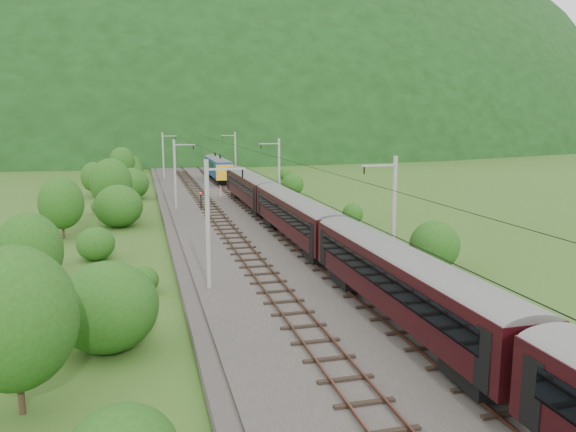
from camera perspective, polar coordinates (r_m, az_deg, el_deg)
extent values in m
plane|color=#325219|center=(36.93, 1.68, -7.00)|extent=(600.00, 600.00, 0.00)
cube|color=#38332D|center=(46.24, -1.83, -3.32)|extent=(14.00, 220.00, 0.30)
cube|color=brown|center=(45.58, -5.66, -3.12)|extent=(0.08, 220.00, 0.15)
cube|color=brown|center=(45.82, -3.88, -3.02)|extent=(0.08, 220.00, 0.15)
cube|color=black|center=(45.73, -4.77, -3.24)|extent=(2.40, 220.00, 0.12)
cube|color=brown|center=(46.56, 0.19, -2.79)|extent=(0.08, 220.00, 0.15)
cube|color=brown|center=(46.94, 1.88, -2.69)|extent=(0.08, 220.00, 0.15)
cube|color=black|center=(46.77, 1.04, -2.90)|extent=(2.40, 220.00, 0.12)
cylinder|color=gray|center=(34.69, -8.15, -0.90)|extent=(0.28, 0.28, 8.00)
cube|color=gray|center=(34.38, -6.30, 4.77)|extent=(2.40, 0.12, 0.12)
cylinder|color=black|center=(34.57, -4.65, 4.33)|extent=(0.10, 0.10, 0.50)
cylinder|color=gray|center=(66.29, -11.41, 4.17)|extent=(0.28, 0.28, 8.00)
cube|color=gray|center=(66.13, -10.46, 7.14)|extent=(2.40, 0.12, 0.12)
cylinder|color=black|center=(66.23, -9.59, 6.91)|extent=(0.10, 0.10, 0.50)
cylinder|color=gray|center=(98.15, -12.56, 5.95)|extent=(0.28, 0.28, 8.00)
cube|color=gray|center=(98.04, -11.93, 7.96)|extent=(2.40, 0.12, 0.12)
cylinder|color=black|center=(98.11, -11.34, 7.80)|extent=(0.10, 0.10, 0.50)
cylinder|color=gray|center=(130.08, -13.16, 6.86)|extent=(0.28, 0.28, 8.00)
cube|color=gray|center=(130.00, -12.68, 8.37)|extent=(2.40, 0.12, 0.12)
cylinder|color=black|center=(130.05, -12.23, 8.26)|extent=(0.10, 0.10, 0.50)
cylinder|color=gray|center=(162.04, -13.52, 7.41)|extent=(0.28, 0.28, 8.00)
cube|color=gray|center=(161.97, -13.14, 8.62)|extent=(2.40, 0.12, 0.12)
cylinder|color=black|center=(162.01, -12.77, 8.53)|extent=(0.10, 0.10, 0.50)
cylinder|color=gray|center=(38.11, 10.69, 0.01)|extent=(0.28, 0.28, 8.00)
cube|color=gray|center=(37.18, 9.18, 5.09)|extent=(2.40, 0.12, 0.12)
cylinder|color=black|center=(36.82, 7.74, 4.61)|extent=(0.10, 0.10, 0.50)
cylinder|color=gray|center=(68.15, -0.92, 4.51)|extent=(0.28, 0.28, 8.00)
cube|color=gray|center=(67.63, -1.92, 7.36)|extent=(2.40, 0.12, 0.12)
cylinder|color=black|center=(67.43, -2.75, 7.09)|extent=(0.10, 0.10, 0.50)
cylinder|color=gray|center=(99.42, -5.37, 6.19)|extent=(0.28, 0.28, 8.00)
cube|color=gray|center=(99.06, -6.09, 8.13)|extent=(2.40, 0.12, 0.12)
cylinder|color=black|center=(98.93, -6.67, 7.95)|extent=(0.10, 0.10, 0.50)
cylinder|color=gray|center=(131.04, -7.69, 7.05)|extent=(0.28, 0.28, 8.00)
cube|color=gray|center=(130.77, -8.25, 8.52)|extent=(2.40, 0.12, 0.12)
cylinder|color=black|center=(130.67, -8.69, 8.38)|extent=(0.10, 0.10, 0.50)
cylinder|color=gray|center=(162.81, -9.11, 7.57)|extent=(0.28, 0.28, 8.00)
cube|color=gray|center=(162.59, -9.57, 8.75)|extent=(2.40, 0.12, 0.12)
cylinder|color=black|center=(162.51, -9.92, 8.63)|extent=(0.10, 0.10, 0.50)
cylinder|color=black|center=(44.68, -4.89, 5.21)|extent=(0.03, 198.00, 0.03)
cylinder|color=black|center=(45.74, 1.07, 5.36)|extent=(0.03, 198.00, 0.03)
ellipsoid|color=black|center=(294.23, -12.92, 7.62)|extent=(504.00, 360.00, 244.00)
cube|color=black|center=(28.80, 11.57, -6.53)|extent=(2.57, 19.51, 2.66)
cylinder|color=slate|center=(28.49, 11.65, -4.22)|extent=(2.57, 19.41, 2.57)
cube|color=black|center=(28.17, 9.19, -6.15)|extent=(0.05, 17.17, 1.02)
cube|color=black|center=(29.30, 13.89, -5.69)|extent=(0.05, 17.17, 1.02)
cube|color=black|center=(23.87, 18.91, -14.86)|extent=(1.95, 2.84, 0.80)
cube|color=black|center=(35.27, 6.54, -6.25)|extent=(1.95, 2.84, 0.80)
cube|color=black|center=(47.17, 0.75, 0.11)|extent=(2.57, 19.51, 2.66)
cylinder|color=slate|center=(46.98, 0.75, 1.54)|extent=(2.57, 19.41, 2.57)
cube|color=black|center=(46.79, -0.79, 0.42)|extent=(0.05, 17.17, 1.02)
cube|color=black|center=(47.48, 2.27, 0.55)|extent=(0.05, 17.17, 1.02)
cube|color=black|center=(41.13, 3.29, -3.85)|extent=(1.95, 2.84, 0.80)
cube|color=black|center=(53.98, -1.20, -0.50)|extent=(1.95, 2.84, 0.80)
cube|color=black|center=(66.55, -3.89, 2.97)|extent=(2.57, 19.51, 2.66)
cylinder|color=slate|center=(66.41, -3.90, 4.00)|extent=(2.57, 19.41, 2.57)
cube|color=black|center=(66.28, -5.00, 3.21)|extent=(0.05, 17.17, 1.02)
cube|color=black|center=(66.76, -2.79, 3.28)|extent=(0.05, 17.17, 1.02)
cube|color=black|center=(60.17, -2.64, 0.58)|extent=(1.95, 2.84, 0.80)
cube|color=black|center=(73.43, -4.89, 2.26)|extent=(1.95, 2.84, 0.80)
cube|color=navy|center=(94.12, -7.15, 4.97)|extent=(2.57, 15.96, 2.66)
cylinder|color=slate|center=(94.02, -7.16, 5.69)|extent=(2.57, 15.88, 2.57)
cube|color=black|center=(93.93, -7.94, 5.14)|extent=(0.05, 14.05, 1.02)
cube|color=black|center=(94.27, -6.36, 5.19)|extent=(0.05, 14.05, 1.02)
cube|color=black|center=(88.78, -6.64, 3.56)|extent=(1.95, 2.84, 0.80)
cube|color=black|center=(99.80, -7.56, 4.24)|extent=(1.95, 2.84, 0.80)
cube|color=gold|center=(101.82, -7.74, 5.23)|extent=(2.62, 0.50, 2.39)
cube|color=gold|center=(86.46, -6.45, 4.43)|extent=(2.62, 0.50, 2.39)
cube|color=black|center=(96.95, -7.41, 6.18)|extent=(0.08, 1.60, 0.80)
cylinder|color=red|center=(84.99, -8.08, 3.32)|extent=(0.17, 0.17, 1.56)
cylinder|color=red|center=(76.01, -6.85, 2.52)|extent=(0.15, 0.15, 1.44)
cylinder|color=black|center=(65.29, -8.83, 1.45)|extent=(0.13, 0.13, 1.87)
sphere|color=red|center=(65.15, -8.85, 2.30)|extent=(0.22, 0.22, 0.22)
ellipsoid|color=#244512|center=(27.61, -17.91, -8.78)|extent=(4.73, 4.73, 4.26)
ellipsoid|color=#244512|center=(36.05, -14.49, -6.33)|extent=(1.91, 1.91, 1.72)
ellipsoid|color=#244512|center=(45.23, -18.95, -2.69)|extent=(2.87, 2.87, 2.59)
ellipsoid|color=#244512|center=(58.05, -16.83, 0.97)|extent=(4.72, 4.72, 4.25)
ellipsoid|color=#244512|center=(67.46, -18.63, 0.97)|extent=(1.85, 1.85, 1.67)
ellipsoid|color=#244512|center=(77.57, -15.65, 3.19)|extent=(4.70, 4.70, 4.23)
ellipsoid|color=#244512|center=(85.55, -17.43, 2.87)|extent=(1.96, 1.96, 1.76)
ellipsoid|color=#244512|center=(98.26, -15.74, 4.44)|extent=(4.31, 4.31, 3.88)
ellipsoid|color=#244512|center=(106.12, -15.86, 4.28)|extent=(2.13, 2.13, 1.92)
ellipsoid|color=#244512|center=(115.98, -15.63, 5.11)|extent=(3.78, 3.78, 3.40)
ellipsoid|color=#244512|center=(129.68, -16.48, 5.20)|extent=(2.00, 2.00, 1.80)
cylinder|color=black|center=(23.31, -25.66, -13.92)|extent=(0.24, 0.24, 3.45)
ellipsoid|color=#244512|center=(22.62, -26.04, -9.33)|extent=(4.44, 4.44, 5.32)
cylinder|color=black|center=(36.35, -24.58, -5.81)|extent=(0.24, 0.24, 2.93)
ellipsoid|color=#244512|center=(35.95, -24.77, -3.24)|extent=(3.76, 3.76, 4.52)
cylinder|color=black|center=(54.19, -21.92, -0.59)|extent=(0.24, 0.24, 3.06)
ellipsoid|color=#244512|center=(53.92, -22.04, 1.24)|extent=(3.93, 3.93, 4.72)
cylinder|color=black|center=(64.19, -17.44, 1.43)|extent=(0.24, 0.24, 3.51)
ellipsoid|color=#244512|center=(63.94, -17.53, 3.20)|extent=(4.51, 4.51, 5.41)
cylinder|color=black|center=(80.88, -19.08, 2.71)|extent=(0.24, 0.24, 2.64)
ellipsoid|color=#244512|center=(80.72, -19.14, 3.77)|extent=(3.40, 3.40, 4.08)
cylinder|color=black|center=(97.24, -16.45, 4.17)|extent=(0.24, 0.24, 3.27)
ellipsoid|color=#244512|center=(97.09, -16.50, 5.26)|extent=(4.20, 4.20, 5.04)
ellipsoid|color=#244512|center=(41.42, 14.65, -3.16)|extent=(3.57, 3.57, 3.21)
ellipsoid|color=#244512|center=(57.66, 6.59, 0.11)|extent=(2.15, 2.15, 1.93)
ellipsoid|color=#244512|center=(78.36, 0.46, 3.11)|extent=(3.16, 3.16, 2.84)
ellipsoid|color=#244512|center=(97.14, -0.26, 4.19)|extent=(2.22, 2.22, 2.00)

